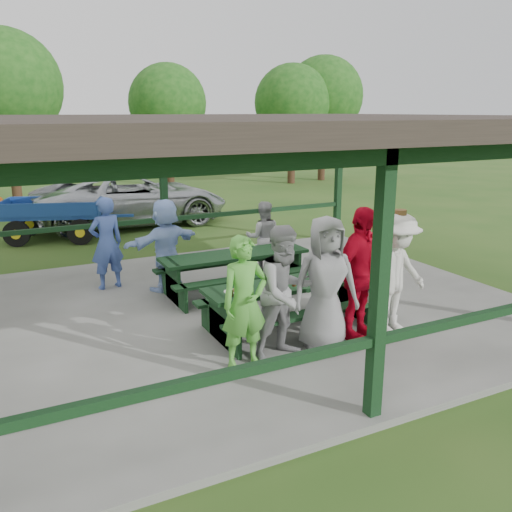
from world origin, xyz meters
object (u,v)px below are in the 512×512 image
contestant_red (360,274)px  contestant_white_fedora (396,273)px  spectator_grey (263,237)px  farm_trailer (54,218)px  spectator_blue (106,243)px  picnic_table_far (235,267)px  spectator_lblue (166,245)px  picnic_table_near (291,299)px  contestant_grey_mid (325,284)px  contestant_grey_left (285,292)px  pickup_truck (132,199)px  contestant_green (244,303)px

contestant_red → contestant_white_fedora: size_ratio=1.05×
contestant_white_fedora → spectator_grey: size_ratio=1.26×
contestant_white_fedora → farm_trailer: size_ratio=0.56×
spectator_blue → farm_trailer: (-0.37, 5.17, -0.39)m
picnic_table_far → spectator_lblue: (-1.09, 0.74, 0.39)m
picnic_table_near → picnic_table_far: size_ratio=0.99×
picnic_table_near → contestant_grey_mid: size_ratio=1.42×
picnic_table_far → contestant_grey_left: (-0.53, -2.83, 0.45)m
pickup_truck → contestant_white_fedora: bearing=-172.5°
picnic_table_far → contestant_white_fedora: size_ratio=1.46×
spectator_blue → pickup_truck: (2.05, 6.24, -0.18)m
contestant_green → contestant_white_fedora: (2.57, 0.05, 0.04)m
contestant_white_fedora → picnic_table_near: bearing=141.0°
contestant_grey_left → contestant_red: contestant_red is taller
spectator_blue → pickup_truck: spectator_blue is taller
contestant_green → spectator_grey: 4.38m
contestant_red → contestant_grey_left: bearing=162.9°
contestant_grey_left → picnic_table_near: bearing=44.7°
contestant_grey_left → pickup_truck: (0.50, 10.39, -0.22)m
contestant_grey_left → contestant_red: size_ratio=0.93×
contestant_green → contestant_red: contestant_red is taller
picnic_table_near → picnic_table_far: (-0.04, 2.00, 0.00)m
picnic_table_far → spectator_lblue: bearing=145.7°
contestant_white_fedora → farm_trailer: contestant_white_fedora is taller
contestant_grey_mid → spectator_lblue: (-1.19, 3.61, -0.09)m
spectator_blue → pickup_truck: 6.57m
picnic_table_near → farm_trailer: size_ratio=0.80×
contestant_grey_left → contestant_red: bearing=-9.4°
contestant_grey_mid → pickup_truck: size_ratio=0.33×
contestant_grey_mid → picnic_table_far: bearing=106.2°
contestant_grey_left → spectator_lblue: size_ratio=1.06×
farm_trailer → spectator_lblue: bearing=-57.7°
contestant_white_fedora → pickup_truck: size_ratio=0.33×
picnic_table_far → contestant_grey_left: 2.92m
picnic_table_near → pickup_truck: (-0.07, 9.55, 0.23)m
contestant_white_fedora → spectator_lblue: size_ratio=1.09×
contestant_white_fedora → spectator_lblue: (-2.50, 3.57, -0.06)m
pickup_truck → contestant_grey_mid: bearing=-179.6°
spectator_lblue → pickup_truck: size_ratio=0.30×
picnic_table_near → contestant_white_fedora: 1.65m
spectator_lblue → farm_trailer: (-1.36, 5.73, -0.38)m
contestant_green → contestant_red: (1.90, 0.06, 0.11)m
spectator_lblue → spectator_blue: bearing=-48.8°
contestant_grey_left → pickup_truck: bearing=76.6°
spectator_grey → spectator_lblue: bearing=27.4°
contestant_green → spectator_lblue: 3.62m
picnic_table_near → contestant_white_fedora: (1.36, -0.82, 0.45)m
picnic_table_far → contestant_grey_mid: (0.10, -2.86, 0.49)m
contestant_grey_left → spectator_lblue: bearing=88.2°
contestant_green → spectator_lblue: bearing=87.8°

